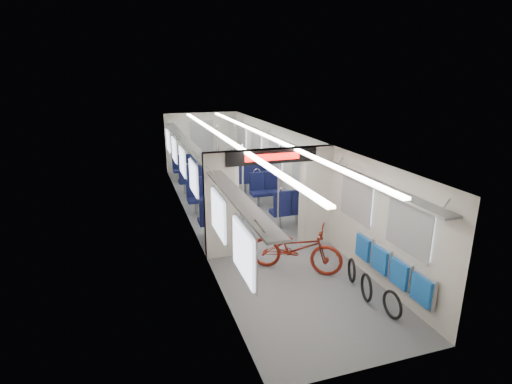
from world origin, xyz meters
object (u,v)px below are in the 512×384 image
at_px(seat_bay_far_left, 189,172).
at_px(stanchion_far_left, 219,163).
at_px(bike_hoop_c, 352,271).
at_px(stanchion_near_left, 243,193).
at_px(bicycle, 295,248).
at_px(bike_hoop_b, 366,289).
at_px(flip_bench, 391,266).
at_px(seat_bay_near_right, 277,196).
at_px(seat_bay_far_right, 244,169).
at_px(stanchion_near_right, 278,193).
at_px(seat_bay_near_left, 210,203).
at_px(stanchion_far_right, 235,162).
at_px(bike_hoop_a, 392,306).

xyz_separation_m(seat_bay_far_left, stanchion_far_left, (0.70, -1.68, 0.62)).
distance_m(bike_hoop_c, stanchion_near_left, 3.09).
relative_size(bicycle, stanchion_far_left, 0.82).
bearing_deg(stanchion_near_left, seat_bay_far_left, 96.17).
bearing_deg(bike_hoop_b, stanchion_near_left, 111.70).
height_order(bicycle, stanchion_far_left, stanchion_far_left).
distance_m(flip_bench, bike_hoop_b, 0.58).
xyz_separation_m(seat_bay_near_right, seat_bay_far_right, (0.00, 3.25, 0.01)).
bearing_deg(flip_bench, bike_hoop_b, -179.34).
distance_m(bike_hoop_c, stanchion_far_left, 6.05).
height_order(flip_bench, seat_bay_far_right, seat_bay_far_right).
height_order(seat_bay_far_left, stanchion_near_right, stanchion_near_right).
bearing_deg(bike_hoop_c, bike_hoop_b, -99.09).
relative_size(seat_bay_near_right, seat_bay_far_left, 1.10).
distance_m(seat_bay_near_left, stanchion_near_right, 2.09).
bearing_deg(stanchion_near_right, stanchion_far_right, 91.25).
height_order(bicycle, flip_bench, bicycle).
height_order(seat_bay_far_right, stanchion_near_left, stanchion_near_left).
distance_m(seat_bay_far_left, stanchion_near_left, 5.01).
bearing_deg(stanchion_near_left, stanchion_near_right, -20.30).
distance_m(bicycle, seat_bay_near_right, 3.25).
bearing_deg(flip_bench, stanchion_near_left, 118.43).
xyz_separation_m(flip_bench, stanchion_far_left, (-1.59, 6.50, 0.57)).
bearing_deg(seat_bay_far_right, stanchion_near_left, -106.35).
distance_m(bike_hoop_a, stanchion_near_right, 3.72).
relative_size(seat_bay_near_left, seat_bay_far_left, 1.12).
relative_size(seat_bay_near_left, stanchion_far_right, 0.95).
height_order(bike_hoop_a, stanchion_near_left, stanchion_near_left).
height_order(seat_bay_near_right, stanchion_far_right, stanchion_far_right).
height_order(flip_bench, stanchion_far_left, stanchion_far_left).
xyz_separation_m(seat_bay_far_right, stanchion_near_right, (-0.57, -4.84, 0.59)).
bearing_deg(stanchion_far_left, flip_bench, -76.24).
distance_m(seat_bay_near_right, stanchion_near_right, 1.79).
distance_m(bike_hoop_c, stanchion_near_right, 2.57).
relative_size(bike_hoop_a, seat_bay_near_left, 0.22).
bearing_deg(seat_bay_far_right, stanchion_near_right, -96.72).
bearing_deg(stanchion_far_right, seat_bay_near_right, -71.98).
xyz_separation_m(bike_hoop_c, seat_bay_far_right, (-0.06, 7.14, 0.35)).
bearing_deg(seat_bay_near_right, bike_hoop_c, -89.08).
xyz_separation_m(flip_bench, seat_bay_far_left, (-2.29, 8.18, -0.05)).
height_order(bike_hoop_c, stanchion_near_right, stanchion_near_right).
xyz_separation_m(bike_hoop_c, seat_bay_near_left, (-1.93, 3.83, 0.35)).
distance_m(seat_bay_near_left, seat_bay_far_right, 3.80).
relative_size(flip_bench, stanchion_near_left, 0.92).
xyz_separation_m(bicycle, stanchion_near_left, (-0.55, 1.85, 0.66)).
bearing_deg(seat_bay_far_right, bicycle, -97.04).
distance_m(seat_bay_far_right, stanchion_far_right, 1.53).
bearing_deg(seat_bay_near_left, bicycle, -70.77).
bearing_deg(bike_hoop_a, stanchion_near_left, 110.12).
height_order(bike_hoop_a, seat_bay_far_right, seat_bay_far_right).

